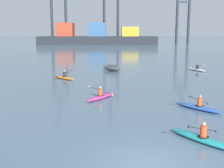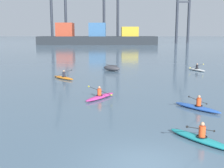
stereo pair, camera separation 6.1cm
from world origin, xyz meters
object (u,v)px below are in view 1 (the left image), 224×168
at_px(kayak_orange, 64,77).
at_px(gantry_crane_west, 58,4).
at_px(gantry_crane_west_mid, 111,2).
at_px(gantry_crane_east_mid, 184,8).
at_px(kayak_blue, 198,107).
at_px(kayak_magenta, 101,96).
at_px(container_barge, 97,37).
at_px(capsized_dinghy, 112,68).
at_px(kayak_white, 197,69).
at_px(kayak_teal, 201,138).

bearing_deg(kayak_orange, gantry_crane_west, 100.45).
xyz_separation_m(gantry_crane_west, gantry_crane_west_mid, (24.03, 0.62, 0.68)).
xyz_separation_m(gantry_crane_east_mid, kayak_blue, (-27.25, -117.73, -15.74)).
bearing_deg(kayak_magenta, kayak_blue, -26.22).
height_order(container_barge, capsized_dinghy, container_barge).
xyz_separation_m(gantry_crane_west_mid, kayak_white, (11.47, -98.87, -18.34)).
xyz_separation_m(container_barge, kayak_orange, (1.29, -90.76, -2.77)).
relative_size(container_barge, kayak_blue, 16.02).
distance_m(gantry_crane_west_mid, kayak_magenta, 116.45).
xyz_separation_m(gantry_crane_west_mid, gantry_crane_east_mid, (33.22, -0.40, -2.60)).
height_order(gantry_crane_west, kayak_blue, gantry_crane_west).
height_order(gantry_crane_west, capsized_dinghy, gantry_crane_west).
bearing_deg(gantry_crane_west_mid, kayak_teal, -87.93).
bearing_deg(kayak_blue, gantry_crane_east_mid, 76.97).
bearing_deg(capsized_dinghy, gantry_crane_west_mid, 90.27).
xyz_separation_m(kayak_orange, kayak_magenta, (4.27, -9.28, 0.00)).
bearing_deg(container_barge, capsized_dinghy, -85.65).
distance_m(container_barge, kayak_white, 85.76).
bearing_deg(kayak_teal, kayak_white, 74.24).
bearing_deg(capsized_dinghy, kayak_white, 1.40).
bearing_deg(kayak_teal, kayak_magenta, 119.27).
bearing_deg(container_barge, gantry_crane_west_mid, 68.32).
bearing_deg(kayak_orange, gantry_crane_west_mid, 87.48).
bearing_deg(gantry_crane_west_mid, kayak_magenta, -90.19).
xyz_separation_m(container_barge, gantry_crane_east_mid, (39.16, 14.55, 12.96)).
height_order(gantry_crane_west, kayak_orange, gantry_crane_west).
relative_size(kayak_teal, kayak_white, 0.91).
distance_m(gantry_crane_west_mid, kayak_white, 101.21).
bearing_deg(gantry_crane_east_mid, capsized_dinghy, -108.35).
bearing_deg(container_barge, kayak_orange, -89.18).
relative_size(container_barge, gantry_crane_east_mid, 1.42).
relative_size(kayak_teal, kayak_magenta, 0.97).
relative_size(gantry_crane_west_mid, capsized_dinghy, 14.28).
distance_m(gantry_crane_west_mid, gantry_crane_east_mid, 33.32).
xyz_separation_m(kayak_teal, kayak_magenta, (-4.86, 8.66, 0.00)).
relative_size(kayak_blue, kayak_white, 0.89).
height_order(gantry_crane_east_mid, capsized_dinghy, gantry_crane_east_mid).
distance_m(kayak_teal, kayak_white, 25.75).
height_order(kayak_orange, kayak_blue, kayak_blue).
height_order(kayak_orange, kayak_magenta, same).
height_order(container_barge, kayak_orange, container_barge).
xyz_separation_m(capsized_dinghy, kayak_white, (11.01, 0.27, -0.18)).
relative_size(container_barge, kayak_orange, 16.97).
bearing_deg(kayak_orange, gantry_crane_east_mid, 70.22).
distance_m(container_barge, kayak_magenta, 100.24).
bearing_deg(kayak_blue, gantry_crane_west, 104.32).
xyz_separation_m(kayak_orange, kayak_blue, (10.62, -12.41, 0.00)).
relative_size(gantry_crane_west_mid, kayak_white, 11.19).
relative_size(kayak_orange, kayak_magenta, 0.90).
distance_m(container_barge, gantry_crane_west, 27.46).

